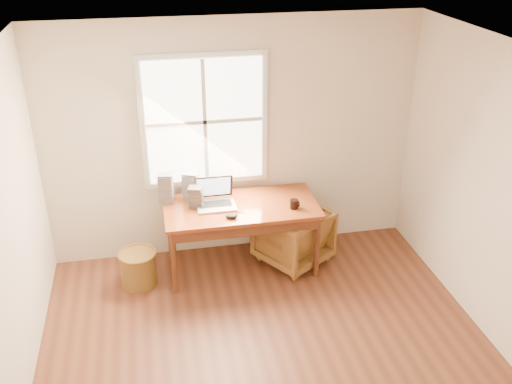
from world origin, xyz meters
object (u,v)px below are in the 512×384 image
at_px(armchair, 293,236).
at_px(laptop, 216,193).
at_px(desk, 241,207).
at_px(cd_stack_a, 191,186).
at_px(coffee_mug, 294,204).
at_px(wicker_stool, 139,269).

height_order(armchair, laptop, laptop).
distance_m(desk, cd_stack_a, 0.57).
bearing_deg(armchair, coffee_mug, 41.97).
xyz_separation_m(armchair, cd_stack_a, (-1.06, 0.24, 0.59)).
bearing_deg(coffee_mug, wicker_stool, 158.93).
bearing_deg(armchair, laptop, -33.14).
relative_size(armchair, cd_stack_a, 2.26).
bearing_deg(laptop, coffee_mug, -13.34).
bearing_deg(desk, laptop, 177.70).
relative_size(wicker_stool, laptop, 0.81).
distance_m(desk, wicker_stool, 1.23).
bearing_deg(coffee_mug, cd_stack_a, 138.72).
distance_m(wicker_stool, laptop, 1.12).
bearing_deg(coffee_mug, desk, 142.50).
relative_size(wicker_stool, cd_stack_a, 1.20).
relative_size(desk, laptop, 3.55).
height_order(armchair, coffee_mug, coffee_mug).
distance_m(desk, laptop, 0.32).
height_order(desk, armchair, desk).
distance_m(armchair, cd_stack_a, 1.24).
xyz_separation_m(coffee_mug, cd_stack_a, (-1.01, 0.41, 0.10)).
relative_size(wicker_stool, coffee_mug, 3.81).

